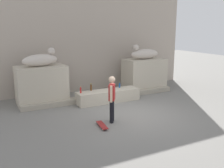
% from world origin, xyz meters
% --- Properties ---
extents(ground_plane, '(40.00, 40.00, 0.00)m').
position_xyz_m(ground_plane, '(0.00, 0.00, 0.00)').
color(ground_plane, slate).
extents(facade_wall, '(11.67, 0.60, 6.43)m').
position_xyz_m(facade_wall, '(0.00, 4.63, 3.22)').
color(facade_wall, '#AB9D8F').
rests_on(facade_wall, ground_plane).
extents(pedestal_left, '(2.13, 1.24, 1.67)m').
position_xyz_m(pedestal_left, '(-2.70, 3.01, 0.83)').
color(pedestal_left, '#B7AD99').
rests_on(pedestal_left, ground_plane).
extents(pedestal_right, '(2.13, 1.24, 1.67)m').
position_xyz_m(pedestal_right, '(2.70, 3.01, 0.83)').
color(pedestal_right, '#B7AD99').
rests_on(pedestal_right, ground_plane).
extents(statue_reclining_left, '(1.68, 0.91, 0.78)m').
position_xyz_m(statue_reclining_left, '(-2.66, 3.01, 1.95)').
color(statue_reclining_left, beige).
rests_on(statue_reclining_left, pedestal_left).
extents(statue_reclining_right, '(1.61, 0.59, 0.78)m').
position_xyz_m(statue_reclining_right, '(2.66, 3.01, 1.95)').
color(statue_reclining_right, beige).
rests_on(statue_reclining_right, pedestal_right).
extents(ledge_block, '(2.90, 0.75, 0.54)m').
position_xyz_m(ledge_block, '(0.00, 1.88, 0.27)').
color(ledge_block, '#B7AD99').
rests_on(ledge_block, ground_plane).
extents(skater, '(0.37, 0.46, 1.67)m').
position_xyz_m(skater, '(-1.00, -0.44, 0.92)').
color(skater, black).
rests_on(skater, ground_plane).
extents(skateboard, '(0.30, 0.82, 0.08)m').
position_xyz_m(skateboard, '(-1.52, -0.71, 0.06)').
color(skateboard, maroon).
rests_on(skateboard, ground_plane).
extents(bottle_red, '(0.07, 0.07, 0.29)m').
position_xyz_m(bottle_red, '(-1.27, 1.97, 0.66)').
color(bottle_red, red).
rests_on(bottle_red, ledge_block).
extents(bottle_blue, '(0.07, 0.07, 0.27)m').
position_xyz_m(bottle_blue, '(0.69, 2.07, 0.65)').
color(bottle_blue, '#194C99').
rests_on(bottle_blue, ledge_block).
extents(bottle_orange, '(0.07, 0.07, 0.27)m').
position_xyz_m(bottle_orange, '(0.22, 2.04, 0.65)').
color(bottle_orange, orange).
rests_on(bottle_orange, ledge_block).
extents(bottle_brown, '(0.08, 0.08, 0.33)m').
position_xyz_m(bottle_brown, '(-0.71, 2.16, 0.68)').
color(bottle_brown, '#593314').
rests_on(bottle_brown, ledge_block).
extents(stair_step, '(7.53, 0.50, 0.22)m').
position_xyz_m(stair_step, '(0.00, 2.37, 0.11)').
color(stair_step, gray).
rests_on(stair_step, ground_plane).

